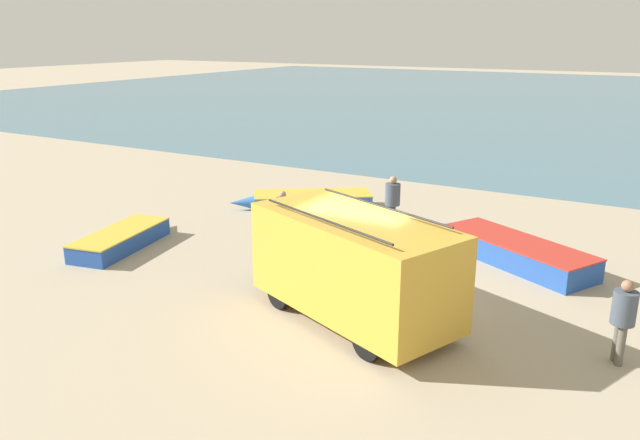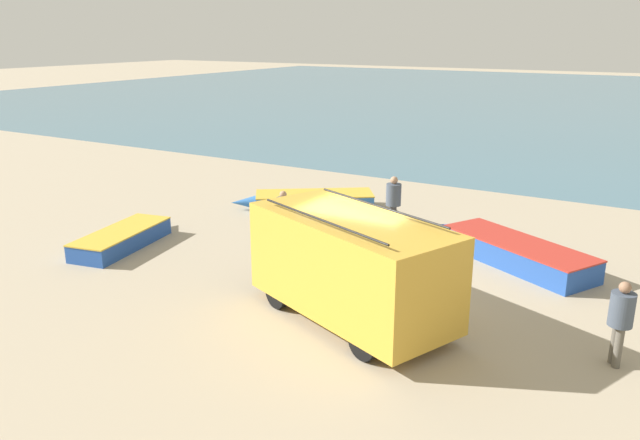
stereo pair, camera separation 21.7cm
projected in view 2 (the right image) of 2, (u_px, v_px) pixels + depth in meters
ground_plane at (364, 297)px, 15.13m from camera, size 200.00×200.00×0.00m
sea_water at (615, 102)px, 58.02m from camera, size 120.00×80.00×0.01m
parked_van at (350, 265)px, 13.63m from camera, size 5.40×3.80×2.51m
fishing_rowboat_0 at (125, 237)px, 18.72m from camera, size 1.88×4.22×0.54m
fishing_rowboat_1 at (310, 201)px, 22.73m from camera, size 4.76×3.72×0.58m
fishing_rowboat_2 at (512, 251)px, 17.39m from camera, size 5.26×3.49×0.66m
fisherman_0 at (393, 199)px, 19.81m from camera, size 0.48×0.48×1.83m
fisherman_1 at (621, 316)px, 11.77m from camera, size 0.45×0.45×1.73m
fisherman_2 at (283, 212)px, 18.85m from camera, size 0.43×0.43×1.62m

